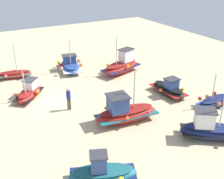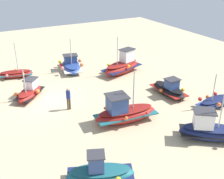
{
  "view_description": "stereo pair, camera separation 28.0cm",
  "coord_description": "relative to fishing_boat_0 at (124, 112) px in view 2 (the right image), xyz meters",
  "views": [
    {
      "loc": [
        -19.32,
        5.05,
        10.01
      ],
      "look_at": [
        -2.31,
        -4.45,
        0.9
      ],
      "focal_mm": 44.56,
      "sensor_mm": 36.0,
      "label": 1
    },
    {
      "loc": [
        -19.45,
        4.81,
        10.01
      ],
      "look_at": [
        -2.31,
        -4.45,
        0.9
      ],
      "focal_mm": 44.56,
      "sensor_mm": 36.0,
      "label": 2
    }
  ],
  "objects": [
    {
      "name": "ground_plane",
      "position": [
        5.52,
        3.67,
        -0.68
      ],
      "size": [
        51.64,
        51.64,
        0.0
      ],
      "primitive_type": "plane",
      "color": "#C6B289"
    },
    {
      "name": "fishing_boat_0",
      "position": [
        0.0,
        0.0,
        0.0
      ],
      "size": [
        2.23,
        4.52,
        3.63
      ],
      "rotation": [
        0.0,
        0.0,
        1.46
      ],
      "color": "maroon",
      "rests_on": "ground_plane"
    },
    {
      "name": "fishing_boat_1",
      "position": [
        7.85,
        -4.46,
        0.04
      ],
      "size": [
        2.72,
        4.59,
        3.71
      ],
      "rotation": [
        0.0,
        0.0,
        5.0
      ],
      "color": "maroon",
      "rests_on": "ground_plane"
    },
    {
      "name": "fishing_boat_2",
      "position": [
        -1.4,
        -7.01,
        -0.31
      ],
      "size": [
        1.75,
        3.17,
        2.71
      ],
      "rotation": [
        0.0,
        0.0,
        4.8
      ],
      "color": "navy",
      "rests_on": "ground_plane"
    },
    {
      "name": "fishing_boat_3",
      "position": [
        10.92,
        -0.31,
        -0.17
      ],
      "size": [
        4.32,
        2.66,
        3.34
      ],
      "rotation": [
        0.0,
        0.0,
        6.06
      ],
      "color": "#2D4C9E",
      "rests_on": "ground_plane"
    },
    {
      "name": "fishing_boat_4",
      "position": [
        6.73,
        4.77,
        -0.18
      ],
      "size": [
        3.14,
        2.96,
        2.55
      ],
      "rotation": [
        0.0,
        0.0,
        5.57
      ],
      "color": "maroon",
      "rests_on": "ground_plane"
    },
    {
      "name": "fishing_boat_5",
      "position": [
        -4.27,
        3.94,
        -0.19
      ],
      "size": [
        2.42,
        3.61,
        1.67
      ],
      "rotation": [
        0.0,
        0.0,
        1.17
      ],
      "color": "#1E6670",
      "rests_on": "ground_plane"
    },
    {
      "name": "fishing_boat_6",
      "position": [
        11.59,
        4.93,
        -0.34
      ],
      "size": [
        1.84,
        3.25,
        3.32
      ],
      "rotation": [
        0.0,
        0.0,
        1.34
      ],
      "color": "maroon",
      "rests_on": "ground_plane"
    },
    {
      "name": "fishing_boat_7",
      "position": [
        -4.22,
        -3.53,
        -0.05
      ],
      "size": [
        3.37,
        3.92,
        3.41
      ],
      "rotation": [
        0.0,
        0.0,
        0.94
      ],
      "color": "navy",
      "rests_on": "ground_plane"
    },
    {
      "name": "fishing_boat_8",
      "position": [
        1.82,
        -5.3,
        -0.19
      ],
      "size": [
        3.45,
        1.91,
        1.52
      ],
      "rotation": [
        0.0,
        0.0,
        3.18
      ],
      "color": "black",
      "rests_on": "ground_plane"
    },
    {
      "name": "person_walking",
      "position": [
        3.37,
        2.72,
        0.31
      ],
      "size": [
        0.32,
        0.32,
        1.72
      ],
      "rotation": [
        0.0,
        0.0,
        0.1
      ],
      "color": "brown",
      "rests_on": "ground_plane"
    }
  ]
}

